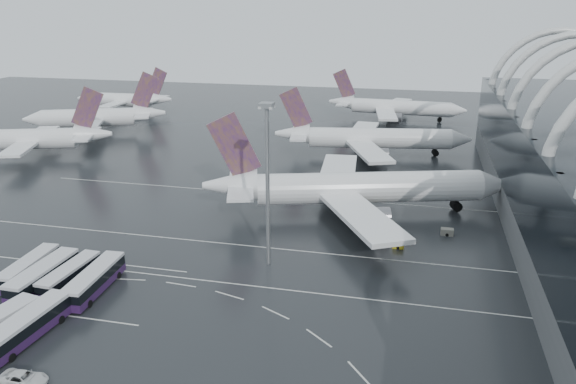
% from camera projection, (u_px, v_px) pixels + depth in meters
% --- Properties ---
extents(ground, '(420.00, 420.00, 0.00)m').
position_uv_depth(ground, '(247.00, 279.00, 86.63)').
color(ground, black).
rests_on(ground, ground).
extents(lane_marking_near, '(120.00, 0.25, 0.01)m').
position_uv_depth(lane_marking_near, '(243.00, 285.00, 84.78)').
color(lane_marking_near, silver).
rests_on(lane_marking_near, ground).
extents(lane_marking_mid, '(120.00, 0.25, 0.01)m').
position_uv_depth(lane_marking_mid, '(268.00, 248.00, 97.69)').
color(lane_marking_mid, silver).
rests_on(lane_marking_mid, ground).
extents(lane_marking_far, '(120.00, 0.25, 0.01)m').
position_uv_depth(lane_marking_far, '(301.00, 197.00, 123.51)').
color(lane_marking_far, silver).
rests_on(lane_marking_far, ground).
extents(bus_bay_line_south, '(28.00, 0.25, 0.01)m').
position_uv_depth(bus_bay_line_south, '(46.00, 313.00, 77.14)').
color(bus_bay_line_south, silver).
rests_on(bus_bay_line_south, ground).
extents(bus_bay_line_north, '(28.00, 0.25, 0.01)m').
position_uv_depth(bus_bay_line_north, '(107.00, 263.00, 91.90)').
color(bus_bay_line_north, silver).
rests_on(bus_bay_line_north, ground).
extents(airliner_main, '(61.06, 52.87, 21.08)m').
position_uv_depth(airliner_main, '(354.00, 189.00, 111.99)').
color(airliner_main, white).
rests_on(airliner_main, ground).
extents(airliner_gate_b, '(54.40, 48.33, 18.92)m').
position_uv_depth(airliner_gate_b, '(369.00, 139.00, 155.77)').
color(airliner_gate_b, white).
rests_on(airliner_gate_b, ground).
extents(airliner_gate_c, '(49.91, 45.93, 17.78)m').
position_uv_depth(airliner_gate_c, '(393.00, 107.00, 204.19)').
color(airliner_gate_c, white).
rests_on(airliner_gate_c, ground).
extents(jet_remote_west, '(43.21, 35.16, 19.22)m').
position_uv_depth(jet_remote_west, '(34.00, 139.00, 154.43)').
color(jet_remote_west, white).
rests_on(jet_remote_west, ground).
extents(jet_remote_mid, '(43.82, 35.72, 19.70)m').
position_uv_depth(jet_remote_mid, '(98.00, 118.00, 182.75)').
color(jet_remote_mid, white).
rests_on(jet_remote_mid, ground).
extents(jet_remote_far, '(40.09, 32.23, 17.54)m').
position_uv_depth(jet_remote_far, '(126.00, 100.00, 219.43)').
color(jet_remote_far, white).
rests_on(jet_remote_far, ground).
extents(bus_row_near_a, '(3.56, 12.81, 3.12)m').
position_uv_depth(bus_row_near_a, '(29.00, 268.00, 86.35)').
color(bus_row_near_a, '#2C133D').
rests_on(bus_row_near_a, ground).
extents(bus_row_near_b, '(3.49, 13.94, 3.42)m').
position_uv_depth(bus_row_near_b, '(43.00, 276.00, 83.61)').
color(bus_row_near_b, '#2C133D').
rests_on(bus_row_near_b, ground).
extents(bus_row_near_c, '(3.33, 12.39, 3.02)m').
position_uv_depth(bus_row_near_c, '(69.00, 275.00, 84.27)').
color(bus_row_near_c, '#2C133D').
rests_on(bus_row_near_c, ground).
extents(bus_row_near_d, '(3.85, 13.90, 3.39)m').
position_uv_depth(bus_row_near_d, '(94.00, 280.00, 82.32)').
color(bus_row_near_d, '#2C133D').
rests_on(bus_row_near_d, ground).
extents(bus_row_far_c, '(4.07, 14.00, 3.40)m').
position_uv_depth(bus_row_far_c, '(26.00, 326.00, 70.47)').
color(bus_row_far_c, '#2C133D').
rests_on(bus_row_far_c, ground).
extents(van_curve_a, '(5.60, 2.79, 1.53)m').
position_uv_depth(van_curve_a, '(23.00, 379.00, 62.37)').
color(van_curve_a, white).
rests_on(van_curve_a, ground).
extents(floodlight_mast, '(2.02, 2.02, 26.40)m').
position_uv_depth(floodlight_mast, '(267.00, 166.00, 86.42)').
color(floodlight_mast, gray).
rests_on(floodlight_mast, ground).
extents(gse_cart_belly_a, '(1.96, 1.16, 1.07)m').
position_uv_depth(gse_cart_belly_a, '(398.00, 245.00, 97.43)').
color(gse_cart_belly_a, '#AF9F17').
rests_on(gse_cart_belly_a, ground).
extents(gse_cart_belly_d, '(2.28, 1.35, 1.24)m').
position_uv_depth(gse_cart_belly_d, '(447.00, 232.00, 102.88)').
color(gse_cart_belly_d, slate).
rests_on(gse_cart_belly_d, ground).
extents(gse_cart_belly_e, '(2.01, 1.19, 1.10)m').
position_uv_depth(gse_cart_belly_e, '(373.00, 220.00, 108.48)').
color(gse_cart_belly_e, '#AF9F17').
rests_on(gse_cart_belly_e, ground).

